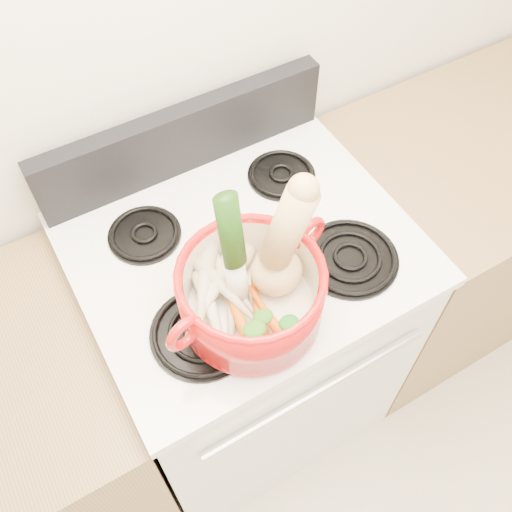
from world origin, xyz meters
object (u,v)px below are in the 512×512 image
stove_body (247,339)px  squash (278,246)px  dutch_oven (251,294)px  leek (235,255)px

stove_body → squash: 0.70m
dutch_oven → squash: 0.12m
squash → stove_body: bearing=92.1°
stove_body → dutch_oven: size_ratio=3.10×
dutch_oven → leek: 0.12m
stove_body → leek: leek is taller
dutch_oven → squash: size_ratio=1.07×
dutch_oven → squash: squash is taller
stove_body → dutch_oven: 0.61m
squash → leek: (-0.09, 0.01, 0.01)m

